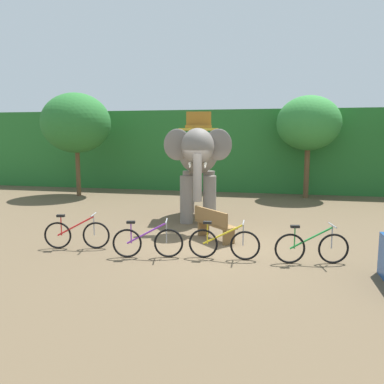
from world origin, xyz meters
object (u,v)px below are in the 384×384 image
object	(u,v)px
wooden_bench	(214,223)
tree_left	(76,123)
bike_red	(77,234)
bike_purple	(148,242)
tree_right	(309,123)
bike_yellow	(224,243)
elephant	(198,157)
bike_green	(312,247)

from	to	relation	value
wooden_bench	tree_left	bearing A→B (deg)	138.80
bike_red	wooden_bench	distance (m)	3.71
tree_left	bike_purple	size ratio (longest dim) A/B	2.94
tree_left	wooden_bench	world-z (taller)	tree_left
tree_right	bike_yellow	world-z (taller)	tree_right
tree_right	wooden_bench	size ratio (longest dim) A/B	3.50
tree_right	wooden_bench	bearing A→B (deg)	-109.75
bike_red	bike_purple	size ratio (longest dim) A/B	1.00
elephant	wooden_bench	xyz separation A→B (m)	(0.97, -2.60, -1.72)
elephant	bike_yellow	xyz separation A→B (m)	(1.48, -4.27, -1.82)
bike_red	bike_green	world-z (taller)	same
bike_red	wooden_bench	world-z (taller)	bike_red
bike_red	bike_purple	world-z (taller)	same
tree_left	elephant	world-z (taller)	tree_left
tree_right	bike_red	xyz separation A→B (m)	(-6.39, -10.09, -3.08)
tree_right	bike_purple	distance (m)	11.70
bike_yellow	tree_right	bearing A→B (deg)	75.99
bike_red	wooden_bench	bearing A→B (deg)	25.75
tree_left	tree_right	bearing A→B (deg)	8.74
bike_yellow	bike_green	xyz separation A→B (m)	(2.02, 0.09, 0.00)
elephant	bike_red	distance (m)	5.17
tree_left	bike_yellow	world-z (taller)	tree_left
bike_red	bike_yellow	xyz separation A→B (m)	(3.86, -0.05, 0.00)
bike_yellow	bike_green	size ratio (longest dim) A/B	1.02
tree_left	elephant	xyz separation A→B (m)	(6.82, -4.21, -1.30)
bike_purple	wooden_bench	distance (m)	2.34
tree_left	bike_red	size ratio (longest dim) A/B	2.93
bike_yellow	bike_green	world-z (taller)	same
bike_green	tree_right	bearing A→B (deg)	87.07
bike_purple	bike_yellow	xyz separation A→B (m)	(1.81, 0.28, 0.00)
bike_purple	bike_green	world-z (taller)	same
tree_right	bike_red	distance (m)	12.34
bike_red	bike_green	bearing A→B (deg)	0.33
elephant	bike_red	bearing A→B (deg)	-119.43
tree_left	bike_purple	xyz separation A→B (m)	(6.49, -8.76, -3.12)
tree_left	bike_green	bearing A→B (deg)	-39.13
bike_green	elephant	bearing A→B (deg)	129.92
bike_red	bike_green	distance (m)	5.87
tree_right	elephant	size ratio (longest dim) A/B	1.12
tree_right	wooden_bench	distance (m)	9.49
tree_right	elephant	world-z (taller)	tree_right
tree_right	bike_yellow	bearing A→B (deg)	-104.01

